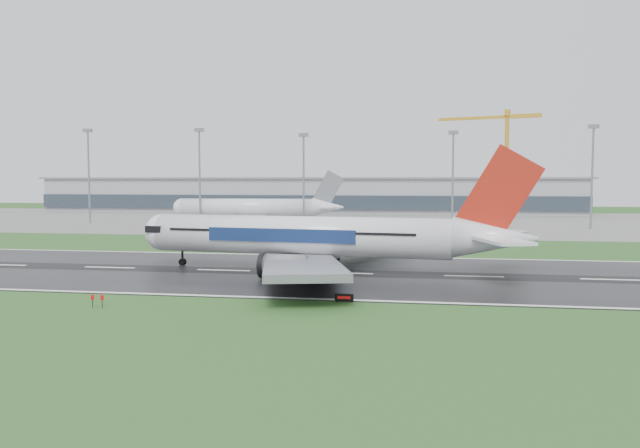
# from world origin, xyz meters

# --- Properties ---
(ground) EXTENTS (520.00, 520.00, 0.00)m
(ground) POSITION_xyz_m (0.00, 0.00, 0.00)
(ground) COLOR #224D1C
(ground) RESTS_ON ground
(runway) EXTENTS (400.00, 45.00, 0.10)m
(runway) POSITION_xyz_m (0.00, 0.00, 0.05)
(runway) COLOR black
(runway) RESTS_ON ground
(apron) EXTENTS (400.00, 130.00, 0.08)m
(apron) POSITION_xyz_m (0.00, 125.00, 0.04)
(apron) COLOR slate
(apron) RESTS_ON ground
(terminal) EXTENTS (240.00, 36.00, 15.00)m
(terminal) POSITION_xyz_m (0.00, 185.00, 7.50)
(terminal) COLOR gray
(terminal) RESTS_ON ground
(main_airliner) EXTENTS (71.77, 69.05, 19.18)m
(main_airliner) POSITION_xyz_m (36.70, 1.64, 9.69)
(main_airliner) COLOR white
(main_airliner) RESTS_ON runway
(parked_airliner) EXTENTS (61.87, 58.10, 17.15)m
(parked_airliner) POSITION_xyz_m (-2.99, 104.26, 8.65)
(parked_airliner) COLOR silver
(parked_airliner) RESTS_ON apron
(tower_crane) EXTENTS (45.69, 16.92, 46.39)m
(tower_crane) POSITION_xyz_m (90.64, 200.00, 23.19)
(tower_crane) COLOR #C38D1F
(tower_crane) RESTS_ON ground
(runway_sign) EXTENTS (2.26, 1.00, 1.04)m
(runway_sign) POSITION_xyz_m (42.66, -22.76, 0.52)
(runway_sign) COLOR black
(runway_sign) RESTS_ON ground
(floodmast_1) EXTENTS (0.64, 0.64, 30.80)m
(floodmast_1) POSITION_xyz_m (-59.82, 100.00, 15.40)
(floodmast_1) COLOR gray
(floodmast_1) RESTS_ON ground
(floodmast_2) EXTENTS (0.64, 0.64, 30.54)m
(floodmast_2) POSITION_xyz_m (-20.37, 100.00, 15.27)
(floodmast_2) COLOR gray
(floodmast_2) RESTS_ON ground
(floodmast_3) EXTENTS (0.64, 0.64, 28.48)m
(floodmast_3) POSITION_xyz_m (14.59, 100.00, 14.24)
(floodmast_3) COLOR gray
(floodmast_3) RESTS_ON ground
(floodmast_4) EXTENTS (0.64, 0.64, 28.71)m
(floodmast_4) POSITION_xyz_m (61.60, 100.00, 14.35)
(floodmast_4) COLOR gray
(floodmast_4) RESTS_ON ground
(floodmast_5) EXTENTS (0.64, 0.64, 30.03)m
(floodmast_5) POSITION_xyz_m (102.46, 100.00, 15.02)
(floodmast_5) COLOR gray
(floodmast_5) RESTS_ON ground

